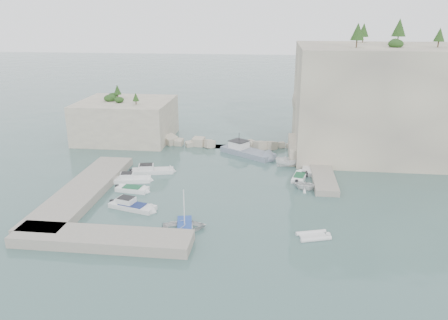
# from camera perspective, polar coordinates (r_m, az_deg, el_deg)

# --- Properties ---
(ground) EXTENTS (400.00, 400.00, 0.00)m
(ground) POSITION_cam_1_polar(r_m,az_deg,el_deg) (54.24, -0.75, -5.02)
(ground) COLOR #41625F
(ground) RESTS_ON ground
(cliff_east) EXTENTS (26.00, 22.00, 17.00)m
(cliff_east) POSITION_cam_1_polar(r_m,az_deg,el_deg) (75.28, 19.44, 7.43)
(cliff_east) COLOR beige
(cliff_east) RESTS_ON ground
(cliff_terrace) EXTENTS (8.00, 10.00, 2.50)m
(cliff_terrace) POSITION_cam_1_polar(r_m,az_deg,el_deg) (70.61, 11.71, 1.34)
(cliff_terrace) COLOR beige
(cliff_terrace) RESTS_ON ground
(outcrop_west) EXTENTS (16.00, 14.00, 7.00)m
(outcrop_west) POSITION_cam_1_polar(r_m,az_deg,el_deg) (80.95, -12.63, 5.13)
(outcrop_west) COLOR beige
(outcrop_west) RESTS_ON ground
(quay_west) EXTENTS (5.00, 24.00, 1.10)m
(quay_west) POSITION_cam_1_polar(r_m,az_deg,el_deg) (57.73, -17.90, -3.87)
(quay_west) COLOR #9E9689
(quay_west) RESTS_ON ground
(quay_south) EXTENTS (18.00, 4.00, 1.10)m
(quay_south) POSITION_cam_1_polar(r_m,az_deg,el_deg) (45.54, -15.66, -9.87)
(quay_south) COLOR #9E9689
(quay_south) RESTS_ON ground
(ledge_east) EXTENTS (3.00, 16.00, 0.80)m
(ledge_east) POSITION_cam_1_polar(r_m,az_deg,el_deg) (63.37, 12.65, -1.54)
(ledge_east) COLOR #9E9689
(ledge_east) RESTS_ON ground
(breakwater) EXTENTS (28.00, 3.00, 1.40)m
(breakwater) POSITION_cam_1_polar(r_m,az_deg,el_deg) (74.69, 0.68, 2.25)
(breakwater) COLOR beige
(breakwater) RESTS_ON ground
(motorboat_a) EXTENTS (6.74, 3.26, 1.40)m
(motorboat_a) POSITION_cam_1_polar(r_m,az_deg,el_deg) (63.55, -9.29, -1.65)
(motorboat_a) COLOR silver
(motorboat_a) RESTS_ON ground
(motorboat_c) EXTENTS (4.68, 2.21, 0.70)m
(motorboat_c) POSITION_cam_1_polar(r_m,az_deg,el_deg) (57.59, -11.87, -3.99)
(motorboat_c) COLOR white
(motorboat_c) RESTS_ON ground
(motorboat_b) EXTENTS (5.56, 2.75, 1.40)m
(motorboat_b) POSITION_cam_1_polar(r_m,az_deg,el_deg) (60.75, -11.84, -2.77)
(motorboat_b) COLOR white
(motorboat_b) RESTS_ON ground
(motorboat_d) EXTENTS (6.45, 3.47, 1.40)m
(motorboat_d) POSITION_cam_1_polar(r_m,az_deg,el_deg) (52.57, -11.84, -6.24)
(motorboat_d) COLOR silver
(motorboat_d) RESTS_ON ground
(rowboat) EXTENTS (5.20, 4.17, 0.96)m
(rowboat) POSITION_cam_1_polar(r_m,az_deg,el_deg) (47.09, -5.16, -8.96)
(rowboat) COLOR silver
(rowboat) RESTS_ON ground
(inflatable_dinghy) EXTENTS (3.89, 2.70, 0.44)m
(inflatable_dinghy) POSITION_cam_1_polar(r_m,az_deg,el_deg) (46.19, 11.58, -9.88)
(inflatable_dinghy) COLOR silver
(inflatable_dinghy) RESTS_ON ground
(tender_east_a) EXTENTS (3.74, 3.39, 1.70)m
(tender_east_a) POSITION_cam_1_polar(r_m,az_deg,el_deg) (57.88, 10.48, -3.78)
(tender_east_a) COLOR white
(tender_east_a) RESTS_ON ground
(tender_east_b) EXTENTS (2.52, 4.80, 0.70)m
(tender_east_b) POSITION_cam_1_polar(r_m,az_deg,el_deg) (61.29, 9.81, -2.45)
(tender_east_b) COLOR white
(tender_east_b) RESTS_ON ground
(tender_east_c) EXTENTS (1.87, 4.50, 0.70)m
(tender_east_c) POSITION_cam_1_polar(r_m,az_deg,el_deg) (64.12, 10.80, -1.55)
(tender_east_c) COLOR silver
(tender_east_c) RESTS_ON ground
(tender_east_d) EXTENTS (4.76, 2.61, 1.74)m
(tender_east_d) POSITION_cam_1_polar(r_m,az_deg,el_deg) (66.13, 8.59, -0.80)
(tender_east_d) COLOR white
(tender_east_d) RESTS_ON ground
(work_boat) EXTENTS (10.01, 8.23, 2.20)m
(work_boat) POSITION_cam_1_polar(r_m,az_deg,el_deg) (70.66, 3.11, 0.66)
(work_boat) COLOR slate
(work_boat) RESTS_ON ground
(rowboat_mast) EXTENTS (0.10, 0.10, 4.20)m
(rowboat_mast) POSITION_cam_1_polar(r_m,az_deg,el_deg) (45.96, -5.25, -6.11)
(rowboat_mast) COLOR white
(rowboat_mast) RESTS_ON rowboat
(vegetation) EXTENTS (53.48, 13.88, 13.40)m
(vegetation) POSITION_cam_1_polar(r_m,az_deg,el_deg) (74.62, 16.00, 14.99)
(vegetation) COLOR #1E4219
(vegetation) RESTS_ON ground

